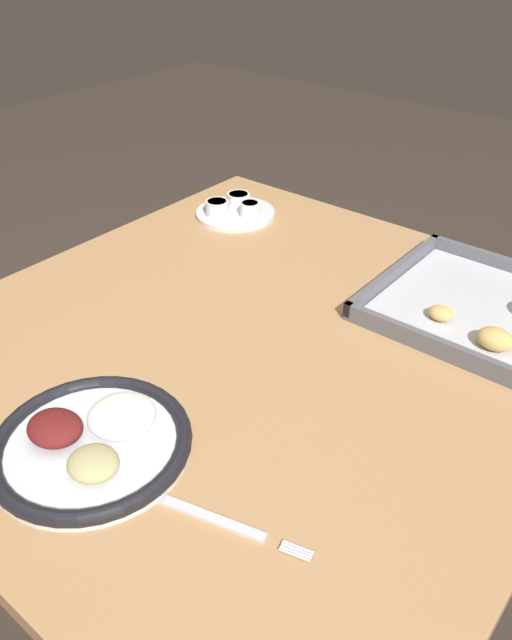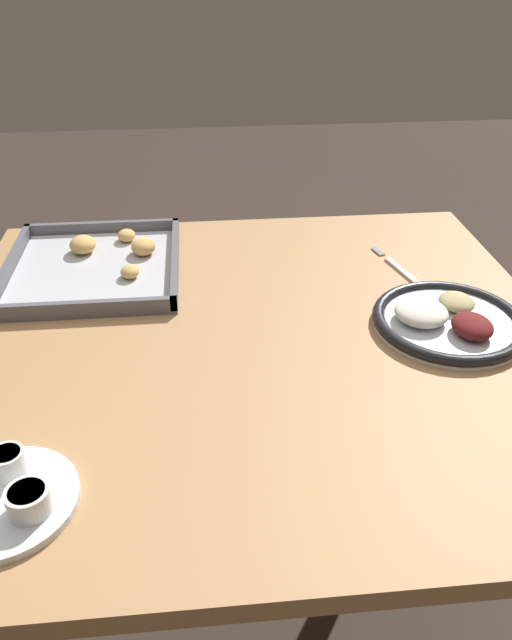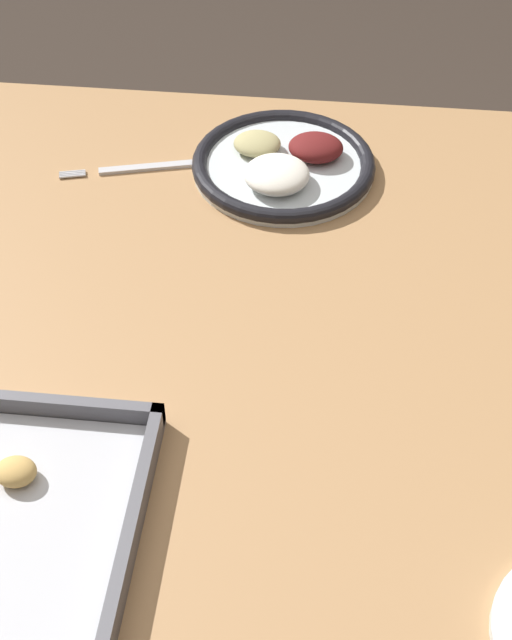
% 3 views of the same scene
% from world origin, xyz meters
% --- Properties ---
extents(ground_plane, '(8.00, 8.00, 0.00)m').
position_xyz_m(ground_plane, '(0.00, 0.00, 0.00)').
color(ground_plane, '#382D26').
extents(dining_table, '(0.93, 0.99, 0.75)m').
position_xyz_m(dining_table, '(0.00, 0.00, 0.63)').
color(dining_table, '#AD7F51').
rests_on(dining_table, ground_plane).
extents(dinner_plate, '(0.25, 0.25, 0.04)m').
position_xyz_m(dinner_plate, '(-0.01, -0.31, 0.76)').
color(dinner_plate, silver).
rests_on(dinner_plate, dining_table).
extents(fork, '(0.22, 0.07, 0.00)m').
position_xyz_m(fork, '(0.17, -0.30, 0.75)').
color(fork, silver).
rests_on(fork, dining_table).
extents(saucer_plate, '(0.17, 0.17, 0.04)m').
position_xyz_m(saucer_plate, '(-0.32, 0.32, 0.76)').
color(saucer_plate, silver).
rests_on(saucer_plate, dining_table).
extents(baking_tray, '(0.34, 0.32, 0.04)m').
position_xyz_m(baking_tray, '(0.26, 0.28, 0.76)').
color(baking_tray, '#595960').
rests_on(baking_tray, dining_table).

